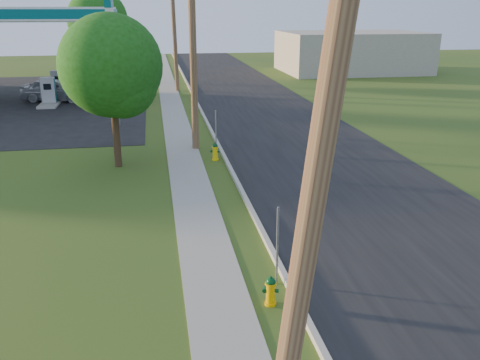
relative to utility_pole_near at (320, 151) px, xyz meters
name	(u,v)px	position (x,y,z in m)	size (l,w,h in m)	color
road	(353,192)	(5.10, 11.00, -4.79)	(8.00, 120.00, 0.02)	black
curb	(245,197)	(1.10, 11.00, -4.73)	(0.15, 120.00, 0.15)	#A4A196
sidewalk	(195,202)	(-0.65, 11.00, -4.79)	(1.50, 120.00, 0.03)	gray
utility_pole_near	(320,151)	(0.00, 0.00, 0.00)	(1.40, 0.32, 9.48)	brown
utility_pole_mid	(193,41)	(0.00, 18.00, 0.15)	(1.40, 0.32, 9.80)	brown
utility_pole_far	(174,29)	(0.00, 36.00, 0.00)	(1.40, 0.32, 9.50)	brown
sign_post_near	(277,246)	(0.85, 5.20, -3.80)	(0.05, 0.04, 2.00)	gray
sign_post_mid	(216,132)	(0.85, 17.00, -3.80)	(0.05, 0.04, 2.00)	gray
sign_post_far	(194,91)	(0.85, 29.20, -3.80)	(0.05, 0.04, 2.00)	gray
fuel_pump_ne	(49,95)	(-8.90, 31.00, -4.08)	(1.20, 3.20, 1.90)	#A4A196
fuel_pump_se	(59,86)	(-8.90, 35.00, -4.08)	(1.20, 3.20, 1.90)	#A4A196
price_pylon	(111,26)	(-3.90, 23.50, 0.63)	(0.34, 2.04, 6.85)	gray
distant_building	(351,52)	(18.60, 46.00, -2.80)	(14.00, 10.00, 4.00)	gray
tree_verge	(113,70)	(-3.36, 15.63, -0.80)	(4.10, 4.10, 6.22)	#332416
tree_lot	(99,22)	(-6.29, 43.01, 0.35)	(5.28, 5.28, 8.00)	#332416
hydrant_near	(271,291)	(0.50, 4.33, -4.45)	(0.37, 0.33, 0.71)	#E6A701
hydrant_mid	(215,152)	(0.67, 15.92, -4.41)	(0.41, 0.37, 0.80)	yellow
hydrant_far	(194,106)	(0.65, 26.92, -4.44)	(0.39, 0.34, 0.75)	#EAC200
car_silver	(56,90)	(-8.70, 32.54, -3.98)	(1.94, 4.82, 1.64)	#BABDC2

